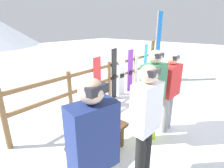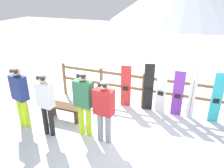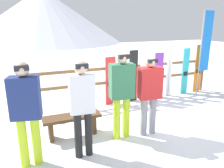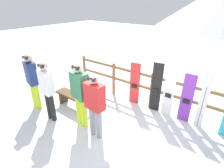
% 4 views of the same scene
% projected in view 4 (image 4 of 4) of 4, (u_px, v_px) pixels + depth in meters
% --- Properties ---
extents(ground_plane, '(40.00, 40.00, 0.00)m').
position_uv_depth(ground_plane, '(114.00, 142.00, 4.14)').
color(ground_plane, white).
extents(fence, '(5.75, 0.10, 1.15)m').
position_uv_depth(fence, '(152.00, 88.00, 5.20)').
color(fence, brown).
rests_on(fence, ground).
extents(bench, '(1.16, 0.36, 0.45)m').
position_uv_depth(bench, '(72.00, 97.00, 5.39)').
color(bench, '#4C331E').
rests_on(bench, ground).
extents(person_plaid_green, '(0.49, 0.31, 1.74)m').
position_uv_depth(person_plaid_green, '(80.00, 92.00, 4.29)').
color(person_plaid_green, '#B7D826').
rests_on(person_plaid_green, ground).
extents(person_white, '(0.42, 0.26, 1.69)m').
position_uv_depth(person_white, '(47.00, 87.00, 4.53)').
color(person_white, black).
rests_on(person_white, ground).
extents(person_navy, '(0.49, 0.34, 1.71)m').
position_uv_depth(person_navy, '(32.00, 78.00, 5.06)').
color(person_navy, '#B7D826').
rests_on(person_navy, ground).
extents(person_red, '(0.48, 0.29, 1.63)m').
position_uv_depth(person_red, '(95.00, 103.00, 3.95)').
color(person_red, gray).
rests_on(person_red, ground).
extents(snowboard_red, '(0.32, 0.09, 1.36)m').
position_uv_depth(snowboard_red, '(135.00, 84.00, 5.46)').
color(snowboard_red, red).
rests_on(snowboard_red, ground).
extents(snowboard_black_stripe, '(0.30, 0.10, 1.51)m').
position_uv_depth(snowboard_black_stripe, '(156.00, 88.00, 5.04)').
color(snowboard_black_stripe, black).
rests_on(snowboard_black_stripe, ground).
extents(snowboard_white, '(0.30, 0.07, 1.42)m').
position_uv_depth(snowboard_white, '(169.00, 93.00, 4.86)').
color(snowboard_white, white).
rests_on(snowboard_white, ground).
extents(snowboard_purple, '(0.31, 0.06, 1.39)m').
position_uv_depth(snowboard_purple, '(187.00, 99.00, 4.59)').
color(snowboard_purple, purple).
rests_on(snowboard_purple, ground).
extents(ski_pair_white, '(0.19, 0.02, 1.59)m').
position_uv_depth(ski_pair_white, '(204.00, 100.00, 4.34)').
color(ski_pair_white, white).
rests_on(ski_pair_white, ground).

